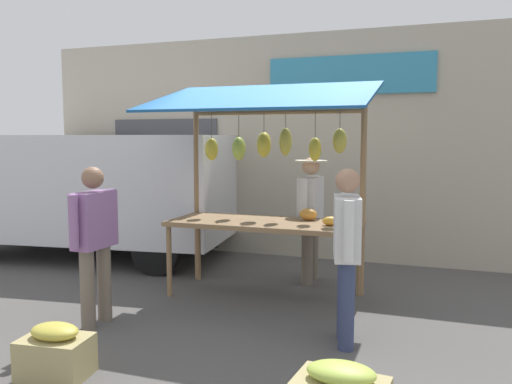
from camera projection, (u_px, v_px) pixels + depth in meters
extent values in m
plane|color=#514F4C|center=(265.00, 295.00, 6.15)|extent=(40.00, 40.00, 0.00)
cube|color=#B2A893|center=(310.00, 147.00, 8.03)|extent=(9.00, 0.25, 3.40)
cube|color=teal|center=(350.00, 75.00, 7.59)|extent=(2.40, 0.06, 0.56)
cube|color=#47474C|center=(166.00, 182.00, 8.79)|extent=(1.90, 0.04, 2.10)
cube|color=olive|center=(265.00, 223.00, 6.06)|extent=(2.20, 0.90, 0.05)
cylinder|color=olive|center=(169.00, 261.00, 6.08)|extent=(0.06, 0.06, 0.83)
cylinder|color=olive|center=(348.00, 277.00, 5.39)|extent=(0.06, 0.06, 0.83)
cylinder|color=olive|center=(199.00, 248.00, 6.82)|extent=(0.06, 0.06, 0.83)
cylinder|color=olive|center=(359.00, 260.00, 6.12)|extent=(0.06, 0.06, 0.83)
cylinder|color=olive|center=(197.00, 190.00, 6.75)|extent=(0.07, 0.07, 2.35)
cylinder|color=olive|center=(363.00, 196.00, 6.05)|extent=(0.07, 0.07, 2.35)
cylinder|color=olive|center=(275.00, 112.00, 6.30)|extent=(2.12, 0.06, 0.06)
cube|color=#19518C|center=(261.00, 96.00, 5.77)|extent=(2.50, 1.46, 0.39)
cylinder|color=brown|center=(340.00, 120.00, 6.00)|extent=(0.01, 0.01, 0.20)
ellipsoid|color=gold|center=(340.00, 141.00, 6.02)|extent=(0.23, 0.22, 0.29)
cylinder|color=brown|center=(315.00, 124.00, 6.12)|extent=(0.01, 0.01, 0.30)
ellipsoid|color=yellow|center=(315.00, 149.00, 6.15)|extent=(0.22, 0.22, 0.28)
cylinder|color=brown|center=(286.00, 120.00, 6.27)|extent=(0.01, 0.01, 0.19)
ellipsoid|color=gold|center=(286.00, 142.00, 6.29)|extent=(0.19, 0.17, 0.33)
cylinder|color=brown|center=(264.00, 122.00, 6.34)|extent=(0.01, 0.01, 0.24)
ellipsoid|color=yellow|center=(264.00, 145.00, 6.37)|extent=(0.22, 0.25, 0.31)
cylinder|color=brown|center=(239.00, 125.00, 6.48)|extent=(0.01, 0.01, 0.30)
ellipsoid|color=#B2CC4C|center=(239.00, 149.00, 6.51)|extent=(0.18, 0.21, 0.29)
cylinder|color=brown|center=(211.00, 126.00, 6.53)|extent=(0.01, 0.01, 0.31)
ellipsoid|color=yellow|center=(212.00, 149.00, 6.56)|extent=(0.20, 0.18, 0.28)
ellipsoid|color=orange|center=(308.00, 214.00, 6.13)|extent=(0.24, 0.18, 0.14)
ellipsoid|color=gold|center=(331.00, 221.00, 5.76)|extent=(0.21, 0.18, 0.10)
cylinder|color=#726656|center=(313.00, 250.00, 6.81)|extent=(0.14, 0.14, 0.79)
cylinder|color=#726656|center=(307.00, 254.00, 6.57)|extent=(0.14, 0.14, 0.79)
cube|color=silver|center=(311.00, 199.00, 6.62)|extent=(0.24, 0.49, 0.56)
cylinder|color=silver|center=(317.00, 195.00, 6.89)|extent=(0.09, 0.09, 0.51)
cylinder|color=silver|center=(304.00, 200.00, 6.34)|extent=(0.09, 0.09, 0.51)
sphere|color=tan|center=(311.00, 166.00, 6.58)|extent=(0.22, 0.22, 0.22)
cylinder|color=beige|center=(311.00, 161.00, 6.57)|extent=(0.41, 0.41, 0.02)
cylinder|color=navy|center=(346.00, 306.00, 4.53)|extent=(0.14, 0.14, 0.78)
cylinder|color=navy|center=(345.00, 297.00, 4.79)|extent=(0.14, 0.14, 0.78)
cube|color=silver|center=(347.00, 228.00, 4.59)|extent=(0.32, 0.51, 0.55)
cylinder|color=silver|center=(349.00, 231.00, 4.30)|extent=(0.09, 0.09, 0.51)
cylinder|color=silver|center=(345.00, 220.00, 4.88)|extent=(0.09, 0.09, 0.51)
sphere|color=#A87A5B|center=(348.00, 181.00, 4.55)|extent=(0.21, 0.21, 0.21)
cylinder|color=#726656|center=(88.00, 289.00, 5.04)|extent=(0.14, 0.14, 0.77)
cylinder|color=#726656|center=(104.00, 283.00, 5.28)|extent=(0.14, 0.14, 0.77)
cube|color=#93669E|center=(94.00, 220.00, 5.10)|extent=(0.23, 0.47, 0.55)
cylinder|color=#93669E|center=(73.00, 222.00, 4.82)|extent=(0.09, 0.09, 0.50)
cylinder|color=#93669E|center=(112.00, 213.00, 5.37)|extent=(0.09, 0.09, 0.50)
sphere|color=#8C664C|center=(93.00, 178.00, 5.05)|extent=(0.21, 0.21, 0.21)
cube|color=silver|center=(86.00, 186.00, 8.09)|extent=(4.60, 2.38, 1.55)
cube|color=black|center=(11.00, 167.00, 8.35)|extent=(1.62, 1.97, 0.68)
cylinder|color=black|center=(36.00, 223.00, 9.30)|extent=(0.68, 0.26, 0.66)
cylinder|color=black|center=(156.00, 251.00, 7.04)|extent=(0.68, 0.26, 0.66)
cylinder|color=black|center=(197.00, 230.00, 8.66)|extent=(0.68, 0.26, 0.66)
ellipsoid|color=#B2CC4C|center=(341.00, 373.00, 3.26)|extent=(0.44, 0.28, 0.12)
cube|color=tan|center=(56.00, 357.00, 4.04)|extent=(0.55, 0.42, 0.31)
ellipsoid|color=gold|center=(55.00, 331.00, 4.02)|extent=(0.39, 0.27, 0.12)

